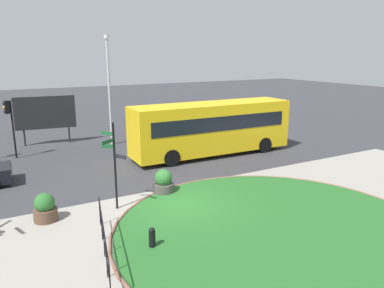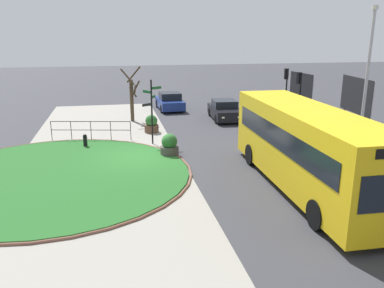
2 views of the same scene
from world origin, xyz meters
TOP-DOWN VIEW (x-y plane):
  - ground at (0.00, 0.00)m, footprint 120.00×120.00m
  - sidewalk_paving at (0.00, -1.94)m, footprint 32.00×8.12m
  - grass_island at (2.02, -3.80)m, footprint 11.84×11.84m
  - grass_kerb_ring at (2.02, -3.80)m, footprint 12.15×12.15m
  - signpost_directional at (-2.54, 0.97)m, footprint 0.91×1.15m
  - bollard_foreground at (-2.48, -2.78)m, footprint 0.22×0.22m
  - railing_grass_edge at (-4.01, -2.52)m, footprint 1.01×4.65m
  - bus_yellow at (5.47, 6.33)m, footprint 10.50×2.69m
  - car_near_lane at (-8.26, 6.90)m, footprint 4.36×2.16m
  - car_far_lane at (-12.82, 3.47)m, footprint 4.02×2.04m
  - traffic_light_near at (-5.74, 11.45)m, footprint 0.49×0.31m
  - traffic_light_far at (-7.91, 11.46)m, footprint 0.49×0.28m
  - lamppost_tall at (0.66, 12.07)m, footprint 0.32×0.32m
  - billboard_left at (-3.35, 14.30)m, footprint 4.04×0.61m
  - billboard_right at (-10.37, 13.95)m, footprint 3.38×0.42m
  - planter_near_signpost at (-0.08, 1.60)m, footprint 0.96×0.96m
  - planter_kerbside at (-5.27, 1.19)m, footprint 0.90×0.90m
  - street_tree_bare at (-8.91, 0.20)m, footprint 1.52×1.50m

SIDE VIEW (x-z plane):
  - ground at x=0.00m, z-range 0.00..0.00m
  - sidewalk_paving at x=0.00m, z-range 0.00..0.02m
  - grass_island at x=2.02m, z-range 0.00..0.10m
  - grass_kerb_ring at x=2.02m, z-range 0.00..0.11m
  - bollard_foreground at x=-2.48m, z-range 0.01..0.79m
  - planter_kerbside at x=-5.27m, z-range -0.05..1.08m
  - planter_near_signpost at x=-0.08m, z-range -0.06..1.11m
  - car_near_lane at x=-8.26m, z-range -0.05..1.37m
  - car_far_lane at x=-12.82m, z-range -0.06..1.38m
  - railing_grass_edge at x=-4.01m, z-range 0.16..1.32m
  - bus_yellow at x=5.47m, z-range 0.12..3.43m
  - street_tree_bare at x=-8.91m, z-range -0.09..3.83m
  - billboard_right at x=-10.37m, z-range 0.40..3.46m
  - signpost_directional at x=-2.54m, z-range 0.30..3.99m
  - billboard_left at x=-3.35m, z-range 0.52..3.95m
  - traffic_light_near at x=-5.74m, z-range 0.84..4.43m
  - traffic_light_far at x=-7.91m, z-range 0.86..4.52m
  - lamppost_tall at x=0.66m, z-range 0.29..7.81m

